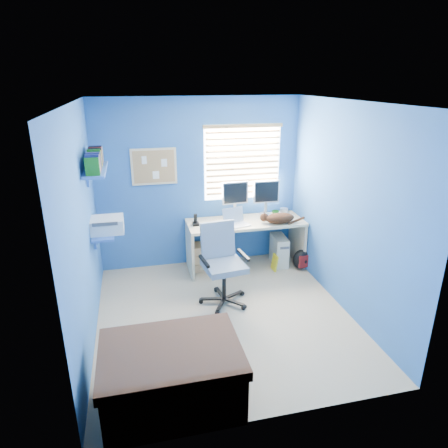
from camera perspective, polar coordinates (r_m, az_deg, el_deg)
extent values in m
cube|color=tan|center=(4.99, 0.02, -12.98)|extent=(3.00, 3.20, 0.00)
cube|color=white|center=(4.19, 0.03, 17.02)|extent=(3.00, 3.20, 0.00)
cube|color=#3160A2|center=(5.94, -3.52, 5.69)|extent=(3.00, 0.01, 2.50)
cube|color=#3160A2|center=(3.03, 7.03, -9.20)|extent=(3.00, 0.01, 2.50)
cube|color=#3160A2|center=(4.36, -19.53, -0.86)|extent=(0.01, 3.20, 2.50)
cube|color=#3160A2|center=(4.98, 17.10, 1.95)|extent=(0.01, 3.20, 2.50)
cube|color=#C2B389|center=(6.03, 3.04, -2.90)|extent=(1.72, 0.65, 0.74)
cube|color=silver|center=(5.69, 1.89, 0.84)|extent=(0.39, 0.34, 0.22)
cube|color=silver|center=(6.03, 1.57, 3.59)|extent=(0.41, 0.15, 0.54)
cube|color=silver|center=(6.13, 6.00, 3.75)|extent=(0.40, 0.13, 0.54)
cube|color=black|center=(5.71, -4.10, 0.64)|extent=(0.09, 0.11, 0.17)
imported|color=#156117|center=(6.10, 7.34, 1.44)|extent=(0.10, 0.09, 0.10)
cylinder|color=silver|center=(6.32, 8.56, 1.91)|extent=(0.13, 0.13, 0.07)
ellipsoid|color=black|center=(5.83, 7.98, 0.82)|extent=(0.47, 0.32, 0.15)
cube|color=beige|center=(6.24, 7.87, -3.71)|extent=(0.22, 0.45, 0.45)
cube|color=tan|center=(6.03, -3.25, -4.66)|extent=(0.35, 0.28, 0.41)
cube|color=yellow|center=(6.07, 7.25, -5.49)|extent=(0.03, 0.17, 0.24)
ellipsoid|color=black|center=(6.15, 11.00, -4.98)|extent=(0.30, 0.24, 0.31)
cube|color=#472E20|center=(3.76, -7.47, -20.64)|extent=(1.16, 0.83, 0.56)
cylinder|color=black|center=(5.24, 0.02, -10.84)|extent=(0.67, 0.67, 0.06)
cylinder|color=black|center=(5.12, 0.02, -8.54)|extent=(0.06, 0.06, 0.42)
cube|color=#8795AA|center=(5.01, 0.02, -6.03)|extent=(0.54, 0.54, 0.08)
cube|color=#8795AA|center=(5.09, -0.90, -2.19)|extent=(0.45, 0.12, 0.46)
cube|color=white|center=(6.00, 2.64, 8.80)|extent=(1.15, 0.01, 1.10)
cube|color=tan|center=(5.97, 2.72, 8.74)|extent=(1.10, 0.03, 1.00)
cube|color=#C2B389|center=(5.78, -9.97, 8.08)|extent=(0.64, 0.02, 0.52)
cube|color=tan|center=(5.77, -9.97, 8.07)|extent=(0.58, 0.01, 0.46)
cube|color=#3B6AC3|center=(5.16, -16.81, -1.25)|extent=(0.26, 0.55, 0.03)
cube|color=silver|center=(5.13, -16.48, -0.13)|extent=(0.42, 0.34, 0.18)
cube|color=#3B6AC3|center=(4.94, -17.86, 7.41)|extent=(0.24, 0.90, 0.03)
cube|color=navy|center=(4.92, -18.13, 8.81)|extent=(0.15, 0.80, 0.22)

